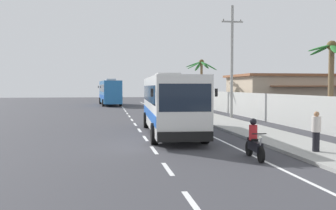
{
  "coord_description": "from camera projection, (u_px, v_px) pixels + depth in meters",
  "views": [
    {
      "loc": [
        -1.99,
        -17.3,
        2.79
      ],
      "look_at": [
        1.52,
        4.23,
        1.7
      ],
      "focal_mm": 39.79,
      "sensor_mm": 36.0,
      "label": 1
    }
  ],
  "objects": [
    {
      "name": "coach_bus_far_lane",
      "position": [
        110.0,
        92.0,
        55.3
      ],
      "size": [
        3.52,
        11.35,
        3.88
      ],
      "color": "#2366A8",
      "rests_on": "ground"
    },
    {
      "name": "utility_pole_mid",
      "position": [
        232.0,
        61.0,
        31.47
      ],
      "size": [
        1.89,
        0.24,
        9.59
      ],
      "color": "#9E9E99",
      "rests_on": "ground"
    },
    {
      "name": "palm_nearest",
      "position": [
        202.0,
        72.0,
        40.94
      ],
      "size": [
        3.55,
        3.67,
        5.77
      ],
      "color": "brown",
      "rests_on": "ground"
    },
    {
      "name": "coach_bus_foreground",
      "position": [
        170.0,
        102.0,
        21.87
      ],
      "size": [
        3.35,
        11.52,
        3.6
      ],
      "color": "silver",
      "rests_on": "ground"
    },
    {
      "name": "roadside_building",
      "position": [
        291.0,
        94.0,
        38.98
      ],
      "size": [
        12.24,
        8.65,
        4.01
      ],
      "color": "tan",
      "rests_on": "ground"
    },
    {
      "name": "motorcycle_beside_bus",
      "position": [
        186.0,
        111.0,
        31.45
      ],
      "size": [
        0.56,
        1.96,
        1.66
      ],
      "color": "black",
      "rests_on": "ground"
    },
    {
      "name": "boundary_wall",
      "position": [
        251.0,
        105.0,
        32.96
      ],
      "size": [
        0.24,
        60.0,
        2.22
      ],
      "primitive_type": "cube",
      "color": "#B2B2AD",
      "rests_on": "ground"
    },
    {
      "name": "pedestrian_midwalk",
      "position": [
        316.0,
        131.0,
        15.12
      ],
      "size": [
        0.36,
        0.36,
        1.64
      ],
      "rotation": [
        0.0,
        0.0,
        5.0
      ],
      "color": "black",
      "rests_on": "sidewalk_kerb"
    },
    {
      "name": "sidewalk_kerb",
      "position": [
        224.0,
        122.0,
        28.46
      ],
      "size": [
        3.2,
        90.0,
        0.14
      ],
      "primitive_type": "cube",
      "color": "#999993",
      "rests_on": "ground"
    },
    {
      "name": "pedestrian_near_kerb",
      "position": [
        192.0,
        105.0,
        35.45
      ],
      "size": [
        0.36,
        0.36,
        1.71
      ],
      "rotation": [
        0.0,
        0.0,
        5.76
      ],
      "color": "navy",
      "rests_on": "sidewalk_kerb"
    },
    {
      "name": "ground_plane",
      "position": [
        151.0,
        146.0,
        17.51
      ],
      "size": [
        160.0,
        160.0,
        0.0
      ],
      "primitive_type": "plane",
      "color": "#3A3A3F"
    },
    {
      "name": "lane_markings",
      "position": [
        158.0,
        119.0,
        32.19
      ],
      "size": [
        3.93,
        71.0,
        0.01
      ],
      "color": "white",
      "rests_on": "ground"
    },
    {
      "name": "motorcycle_trailing",
      "position": [
        254.0,
        142.0,
        14.27
      ],
      "size": [
        0.56,
        1.96,
        1.56
      ],
      "color": "black",
      "rests_on": "ground"
    },
    {
      "name": "palm_second",
      "position": [
        331.0,
        68.0,
        21.26
      ],
      "size": [
        2.92,
        2.74,
        5.4
      ],
      "color": "brown",
      "rests_on": "ground"
    }
  ]
}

